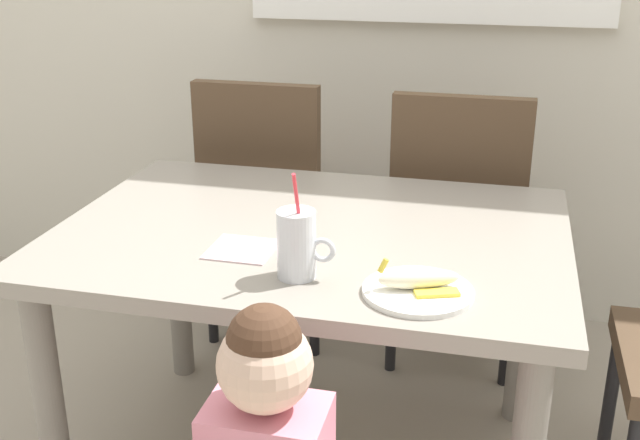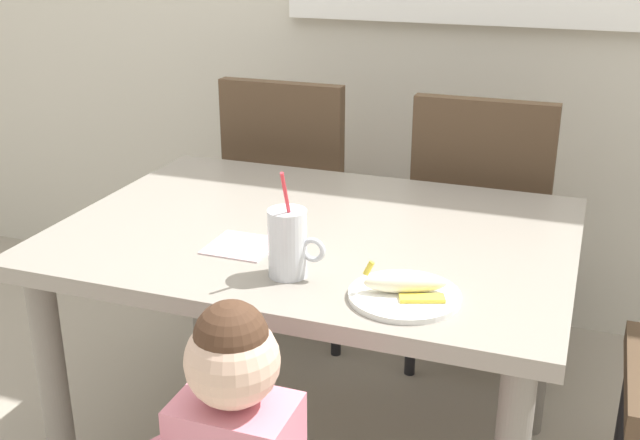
# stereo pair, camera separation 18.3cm
# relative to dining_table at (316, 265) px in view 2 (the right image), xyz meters

# --- Properties ---
(dining_table) EXTENTS (1.26, 0.92, 0.72)m
(dining_table) POSITION_rel_dining_table_xyz_m (0.00, 0.00, 0.00)
(dining_table) COLOR gray
(dining_table) RESTS_ON ground
(dining_chair_left) EXTENTS (0.44, 0.44, 0.96)m
(dining_chair_left) POSITION_rel_dining_table_xyz_m (-0.33, 0.70, -0.08)
(dining_chair_left) COLOR #4C3826
(dining_chair_left) RESTS_ON ground
(dining_chair_right) EXTENTS (0.44, 0.45, 0.96)m
(dining_chair_right) POSITION_rel_dining_table_xyz_m (0.32, 0.66, -0.08)
(dining_chair_right) COLOR #4C3826
(dining_chair_right) RESTS_ON ground
(milk_cup) EXTENTS (0.13, 0.09, 0.25)m
(milk_cup) POSITION_rel_dining_table_xyz_m (0.04, -0.28, 0.17)
(milk_cup) COLOR silver
(milk_cup) RESTS_ON dining_table
(snack_plate) EXTENTS (0.23, 0.23, 0.01)m
(snack_plate) POSITION_rel_dining_table_xyz_m (0.30, -0.30, 0.11)
(snack_plate) COLOR white
(snack_plate) RESTS_ON dining_table
(peeled_banana) EXTENTS (0.18, 0.13, 0.07)m
(peeled_banana) POSITION_rel_dining_table_xyz_m (0.31, -0.30, 0.13)
(peeled_banana) COLOR #F4EAC6
(peeled_banana) RESTS_ON snack_plate
(paper_napkin) EXTENTS (0.15, 0.15, 0.00)m
(paper_napkin) POSITION_rel_dining_table_xyz_m (-0.12, -0.17, 0.10)
(paper_napkin) COLOR silver
(paper_napkin) RESTS_ON dining_table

